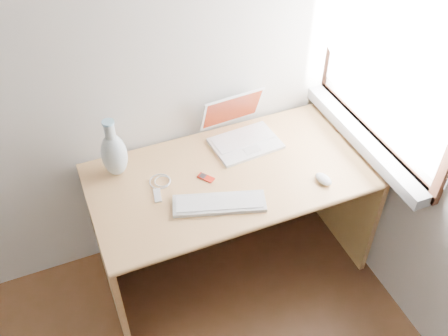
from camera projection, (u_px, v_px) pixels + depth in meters
name	position (u px, v px, depth m)	size (l,w,h in m)	color
window	(388.00, 49.00, 2.15)	(0.11, 0.99, 1.10)	silver
desk	(227.00, 192.00, 2.58)	(1.37, 0.69, 0.73)	tan
laptop	(242.00, 132.00, 2.53)	(0.35, 0.30, 0.23)	white
external_keyboard	(219.00, 203.00, 2.22)	(0.43, 0.24, 0.02)	silver
mouse	(323.00, 179.00, 2.33)	(0.06, 0.09, 0.03)	white
ipod	(206.00, 178.00, 2.35)	(0.08, 0.09, 0.01)	#A4170B
cable_coil	(160.00, 181.00, 2.34)	(0.10, 0.10, 0.01)	silver
remote	(157.00, 195.00, 2.27)	(0.03, 0.09, 0.01)	silver
vase	(114.00, 153.00, 2.30)	(0.12, 0.12, 0.31)	silver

